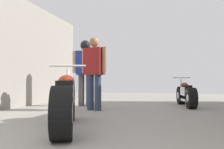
{
  "coord_description": "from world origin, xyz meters",
  "views": [
    {
      "loc": [
        0.97,
        -0.77,
        0.69
      ],
      "look_at": [
        -0.27,
        3.93,
        0.82
      ],
      "focal_mm": 38.65,
      "sensor_mm": 36.0,
      "label": 1
    }
  ],
  "objects_px": {
    "motorcycle_maroon_cruiser": "(65,101)",
    "mechanic_with_helmet": "(85,67)",
    "motorcycle_black_naked": "(186,94)",
    "mechanic_in_blue": "(94,69)"
  },
  "relations": [
    {
      "from": "mechanic_in_blue",
      "to": "mechanic_with_helmet",
      "type": "height_order",
      "value": "mechanic_with_helmet"
    },
    {
      "from": "mechanic_in_blue",
      "to": "mechanic_with_helmet",
      "type": "bearing_deg",
      "value": 122.64
    },
    {
      "from": "motorcycle_maroon_cruiser",
      "to": "mechanic_with_helmet",
      "type": "height_order",
      "value": "mechanic_with_helmet"
    },
    {
      "from": "motorcycle_maroon_cruiser",
      "to": "mechanic_with_helmet",
      "type": "bearing_deg",
      "value": 105.91
    },
    {
      "from": "motorcycle_maroon_cruiser",
      "to": "motorcycle_black_naked",
      "type": "bearing_deg",
      "value": 63.61
    },
    {
      "from": "motorcycle_black_naked",
      "to": "motorcycle_maroon_cruiser",
      "type": "bearing_deg",
      "value": -116.39
    },
    {
      "from": "mechanic_in_blue",
      "to": "mechanic_with_helmet",
      "type": "relative_size",
      "value": 0.95
    },
    {
      "from": "motorcycle_black_naked",
      "to": "mechanic_with_helmet",
      "type": "height_order",
      "value": "mechanic_with_helmet"
    },
    {
      "from": "motorcycle_black_naked",
      "to": "mechanic_with_helmet",
      "type": "bearing_deg",
      "value": -167.91
    },
    {
      "from": "mechanic_with_helmet",
      "to": "motorcycle_maroon_cruiser",
      "type": "bearing_deg",
      "value": -74.09
    }
  ]
}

